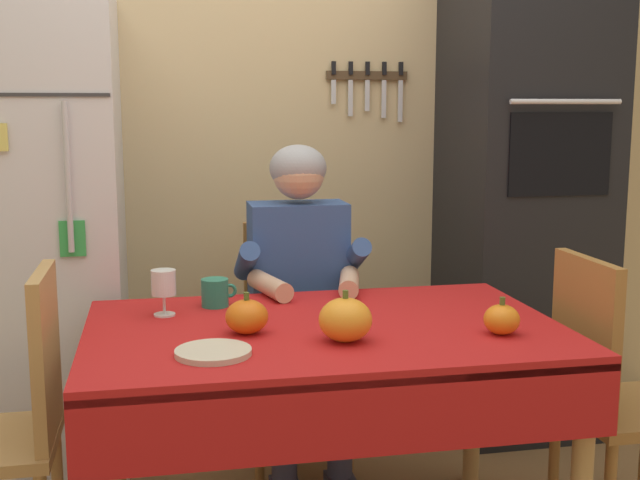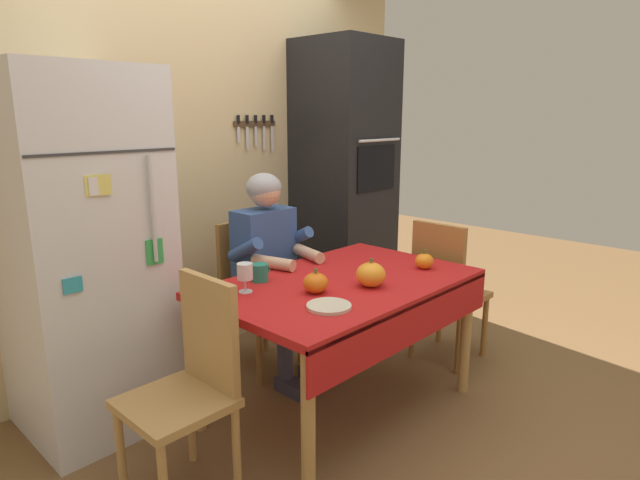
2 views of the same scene
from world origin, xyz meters
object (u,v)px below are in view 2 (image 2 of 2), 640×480
(seated_person, at_px, (272,259))
(dining_table, at_px, (345,296))
(refrigerator, at_px, (84,255))
(chair_left_side, at_px, (191,379))
(serving_tray, at_px, (329,306))
(pumpkin_medium, at_px, (316,283))
(chair_behind_person, at_px, (253,288))
(chair_right_side, at_px, (445,286))
(pumpkin_small, at_px, (371,275))
(wine_glass, at_px, (245,273))
(pumpkin_large, at_px, (424,261))
(wall_oven, at_px, (344,186))
(coffee_mug, at_px, (260,272))

(seated_person, bearing_deg, dining_table, -93.18)
(refrigerator, bearing_deg, chair_left_side, -86.59)
(serving_tray, bearing_deg, pumpkin_medium, 59.81)
(chair_behind_person, xyz_separation_m, chair_right_side, (0.87, -0.86, 0.00))
(chair_behind_person, xyz_separation_m, pumpkin_medium, (-0.27, -0.81, 0.28))
(dining_table, bearing_deg, pumpkin_small, -81.17)
(chair_left_side, bearing_deg, wine_glass, 21.76)
(chair_right_side, xyz_separation_m, pumpkin_small, (-0.88, -0.09, 0.29))
(seated_person, relative_size, pumpkin_large, 11.46)
(chair_left_side, bearing_deg, refrigerator, 93.41)
(wine_glass, bearing_deg, pumpkin_large, -23.21)
(wall_oven, relative_size, pumpkin_large, 19.34)
(chair_left_side, distance_m, pumpkin_medium, 0.73)
(dining_table, distance_m, serving_tray, 0.41)
(refrigerator, xyz_separation_m, wine_glass, (0.49, -0.65, -0.06))
(wall_oven, bearing_deg, chair_left_side, -156.10)
(refrigerator, xyz_separation_m, coffee_mug, (0.65, -0.56, -0.11))
(refrigerator, xyz_separation_m, pumpkin_medium, (0.71, -0.90, -0.11))
(seated_person, xyz_separation_m, pumpkin_medium, (-0.27, -0.62, 0.05))
(wall_oven, xyz_separation_m, pumpkin_medium, (-1.29, -0.94, -0.26))
(serving_tray, bearing_deg, wall_oven, 39.00)
(refrigerator, relative_size, chair_behind_person, 1.94)
(chair_left_side, xyz_separation_m, pumpkin_medium, (0.67, -0.08, 0.28))
(chair_behind_person, height_order, pumpkin_medium, chair_behind_person)
(seated_person, relative_size, serving_tray, 6.16)
(refrigerator, xyz_separation_m, serving_tray, (0.61, -1.09, -0.15))
(chair_left_side, height_order, serving_tray, chair_left_side)
(pumpkin_small, bearing_deg, chair_left_side, 167.25)
(pumpkin_medium, bearing_deg, seated_person, 66.64)
(chair_left_side, relative_size, serving_tray, 4.60)
(coffee_mug, bearing_deg, wall_oven, 24.12)
(chair_right_side, height_order, serving_tray, chair_right_side)
(refrigerator, height_order, dining_table, refrigerator)
(chair_right_side, height_order, pumpkin_large, chair_right_side)
(seated_person, distance_m, pumpkin_medium, 0.68)
(seated_person, height_order, pumpkin_large, seated_person)
(serving_tray, bearing_deg, refrigerator, 119.05)
(chair_right_side, height_order, coffee_mug, chair_right_side)
(chair_behind_person, relative_size, chair_left_side, 1.00)
(wine_glass, xyz_separation_m, pumpkin_small, (0.49, -0.38, -0.04))
(pumpkin_medium, distance_m, serving_tray, 0.22)
(chair_right_side, xyz_separation_m, pumpkin_large, (-0.42, -0.11, 0.27))
(chair_left_side, distance_m, pumpkin_small, 0.99)
(dining_table, relative_size, coffee_mug, 12.12)
(coffee_mug, xyz_separation_m, pumpkin_small, (0.32, -0.47, 0.02))
(pumpkin_medium, height_order, pumpkin_small, pumpkin_small)
(refrigerator, xyz_separation_m, wall_oven, (2.00, 0.04, 0.15))
(chair_behind_person, relative_size, chair_right_side, 1.00)
(refrigerator, relative_size, dining_table, 1.29)
(chair_behind_person, bearing_deg, dining_table, -92.43)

